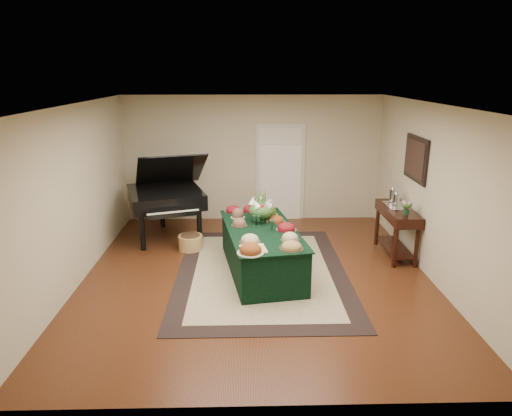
{
  "coord_description": "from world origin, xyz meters",
  "views": [
    {
      "loc": [
        -0.18,
        -6.74,
        3.16
      ],
      "look_at": [
        0.0,
        0.3,
        1.05
      ],
      "focal_mm": 32.0,
      "sensor_mm": 36.0,
      "label": 1
    }
  ],
  "objects_px": {
    "floral_centerpiece": "(261,207)",
    "grand_piano": "(166,196)",
    "buffet_table": "(261,250)",
    "mahogany_sideboard": "(397,219)"
  },
  "relations": [
    {
      "from": "buffet_table",
      "to": "mahogany_sideboard",
      "type": "distance_m",
      "value": 2.51
    },
    {
      "from": "floral_centerpiece",
      "to": "mahogany_sideboard",
      "type": "height_order",
      "value": "floral_centerpiece"
    },
    {
      "from": "floral_centerpiece",
      "to": "grand_piano",
      "type": "bearing_deg",
      "value": 144.03
    },
    {
      "from": "buffet_table",
      "to": "grand_piano",
      "type": "relative_size",
      "value": 1.25
    },
    {
      "from": "floral_centerpiece",
      "to": "grand_piano",
      "type": "distance_m",
      "value": 2.24
    },
    {
      "from": "buffet_table",
      "to": "grand_piano",
      "type": "distance_m",
      "value": 2.51
    },
    {
      "from": "mahogany_sideboard",
      "to": "buffet_table",
      "type": "bearing_deg",
      "value": -165.15
    },
    {
      "from": "floral_centerpiece",
      "to": "buffet_table",
      "type": "bearing_deg",
      "value": -91.85
    },
    {
      "from": "buffet_table",
      "to": "floral_centerpiece",
      "type": "distance_m",
      "value": 0.73
    },
    {
      "from": "buffet_table",
      "to": "mahogany_sideboard",
      "type": "relative_size",
      "value": 1.91
    }
  ]
}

